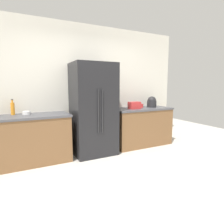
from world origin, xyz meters
TOP-DOWN VIEW (x-y plane):
  - ground_plane at (0.00, 0.00)m, footprint 9.32×9.32m
  - kitchen_back_panel at (0.00, 1.69)m, footprint 4.66×0.10m
  - counter_left at (-1.21, 1.32)m, footprint 1.44×0.66m
  - counter_right at (1.26, 1.32)m, footprint 1.43×0.66m
  - refrigerator at (0.03, 1.27)m, footprint 0.84×0.72m
  - toaster at (1.01, 1.25)m, footprint 0.26×0.16m
  - rice_cooker at (1.58, 1.34)m, footprint 0.23×0.23m
  - bottle_a at (-1.44, 1.50)m, footprint 0.07×0.07m
  - cup_a at (1.31, 1.39)m, footprint 0.08×0.08m
  - bowl_a at (-1.22, 1.45)m, footprint 0.14×0.14m

SIDE VIEW (x-z plane):
  - ground_plane at x=0.00m, z-range 0.00..0.00m
  - counter_left at x=-1.21m, z-range 0.00..0.89m
  - counter_right at x=1.26m, z-range 0.00..0.89m
  - bowl_a at x=-1.22m, z-range 0.89..0.95m
  - refrigerator at x=0.03m, z-range 0.00..1.86m
  - cup_a at x=1.31m, z-range 0.89..0.98m
  - toaster at x=1.01m, z-range 0.89..1.05m
  - bottle_a at x=-1.44m, z-range 0.86..1.15m
  - rice_cooker at x=1.58m, z-range 0.88..1.14m
  - kitchen_back_panel at x=0.00m, z-range 0.00..2.70m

